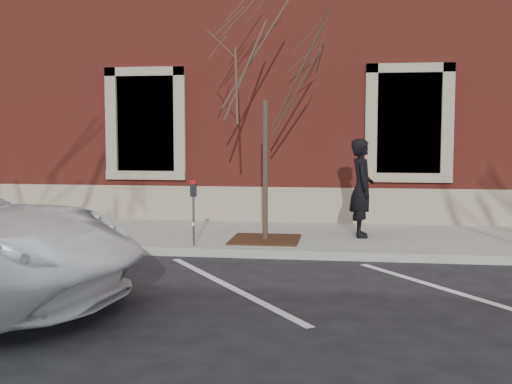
# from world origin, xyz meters

# --- Properties ---
(ground) EXTENTS (120.00, 120.00, 0.00)m
(ground) POSITION_xyz_m (0.00, 0.00, 0.00)
(ground) COLOR #28282B
(ground) RESTS_ON ground
(sidewalk_near) EXTENTS (40.00, 3.50, 0.15)m
(sidewalk_near) POSITION_xyz_m (0.00, 1.75, 0.07)
(sidewalk_near) COLOR #A3A299
(sidewalk_near) RESTS_ON ground
(curb_near) EXTENTS (40.00, 0.12, 0.15)m
(curb_near) POSITION_xyz_m (0.00, -0.05, 0.07)
(curb_near) COLOR #9E9E99
(curb_near) RESTS_ON ground
(parking_stripes) EXTENTS (28.00, 4.40, 0.01)m
(parking_stripes) POSITION_xyz_m (0.00, -2.20, 0.00)
(parking_stripes) COLOR silver
(parking_stripes) RESTS_ON ground
(building_civic) EXTENTS (40.00, 8.62, 8.00)m
(building_civic) POSITION_xyz_m (0.00, 7.74, 4.00)
(building_civic) COLOR maroon
(building_civic) RESTS_ON ground
(man) EXTENTS (0.52, 0.74, 1.93)m
(man) POSITION_xyz_m (1.94, 1.61, 1.11)
(man) COLOR black
(man) RESTS_ON sidewalk_near
(parking_meter) EXTENTS (0.11, 0.08, 1.19)m
(parking_meter) POSITION_xyz_m (-1.06, 0.12, 0.97)
(parking_meter) COLOR #595B60
(parking_meter) RESTS_ON sidewalk_near
(tree_grate) EXTENTS (1.28, 1.28, 0.03)m
(tree_grate) POSITION_xyz_m (0.13, 0.93, 0.17)
(tree_grate) COLOR #3E2713
(tree_grate) RESTS_ON sidewalk_near
(sapling) EXTENTS (2.89, 2.89, 4.82)m
(sapling) POSITION_xyz_m (0.13, 0.93, 3.52)
(sapling) COLOR #47372B
(sapling) RESTS_ON sidewalk_near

